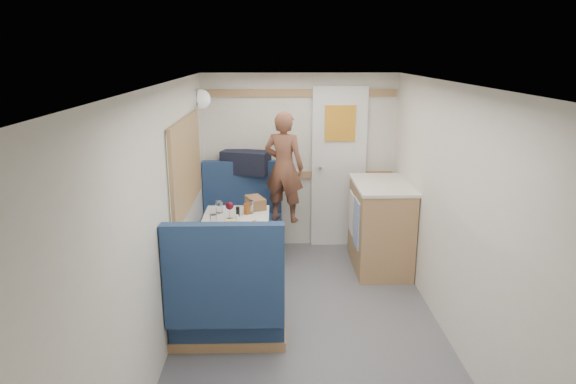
{
  "coord_description": "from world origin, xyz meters",
  "views": [
    {
      "loc": [
        -0.26,
        -3.52,
        2.22
      ],
      "look_at": [
        -0.16,
        0.9,
        1.01
      ],
      "focal_mm": 32.0,
      "sensor_mm": 36.0,
      "label": 1
    }
  ],
  "objects_px": {
    "tray": "(254,222)",
    "salt_grinder": "(237,219)",
    "dinette_table": "(236,235)",
    "galley_counter": "(380,225)",
    "bench_far": "(242,231)",
    "tumbler_right": "(250,207)",
    "dome_light": "(201,99)",
    "person": "(284,167)",
    "pepper_grinder": "(238,212)",
    "bench_near": "(228,305)",
    "tumbler_mid": "(219,207)",
    "beer_glass": "(247,209)",
    "tumbler_left": "(213,220)",
    "bread_loaf": "(255,203)",
    "wine_glass": "(230,206)",
    "duffel_bag": "(246,162)",
    "cheese_block": "(230,222)",
    "orange_fruit": "(254,224)"
  },
  "relations": [
    {
      "from": "tumbler_left",
      "to": "bread_loaf",
      "type": "bearing_deg",
      "value": 56.28
    },
    {
      "from": "dinette_table",
      "to": "tray",
      "type": "bearing_deg",
      "value": -28.45
    },
    {
      "from": "tumbler_left",
      "to": "beer_glass",
      "type": "bearing_deg",
      "value": 49.89
    },
    {
      "from": "wine_glass",
      "to": "tumbler_right",
      "type": "height_order",
      "value": "wine_glass"
    },
    {
      "from": "dome_light",
      "to": "person",
      "type": "relative_size",
      "value": 0.17
    },
    {
      "from": "orange_fruit",
      "to": "dinette_table",
      "type": "bearing_deg",
      "value": 125.51
    },
    {
      "from": "galley_counter",
      "to": "pepper_grinder",
      "type": "height_order",
      "value": "galley_counter"
    },
    {
      "from": "bench_far",
      "to": "tumbler_left",
      "type": "xyz_separation_m",
      "value": [
        -0.18,
        -1.02,
        0.47
      ]
    },
    {
      "from": "galley_counter",
      "to": "orange_fruit",
      "type": "relative_size",
      "value": 14.08
    },
    {
      "from": "pepper_grinder",
      "to": "dome_light",
      "type": "bearing_deg",
      "value": 118.46
    },
    {
      "from": "bench_near",
      "to": "bread_loaf",
      "type": "relative_size",
      "value": 4.04
    },
    {
      "from": "orange_fruit",
      "to": "tumbler_mid",
      "type": "distance_m",
      "value": 0.61
    },
    {
      "from": "tray",
      "to": "tumbler_right",
      "type": "relative_size",
      "value": 2.73
    },
    {
      "from": "person",
      "to": "tumbler_mid",
      "type": "relative_size",
      "value": 10.38
    },
    {
      "from": "bench_far",
      "to": "tumbler_right",
      "type": "distance_m",
      "value": 0.82
    },
    {
      "from": "dinette_table",
      "to": "salt_grinder",
      "type": "distance_m",
      "value": 0.23
    },
    {
      "from": "wine_glass",
      "to": "tumbler_left",
      "type": "xyz_separation_m",
      "value": [
        -0.13,
        -0.18,
        -0.07
      ]
    },
    {
      "from": "bench_near",
      "to": "dome_light",
      "type": "bearing_deg",
      "value": 102.82
    },
    {
      "from": "dinette_table",
      "to": "bread_loaf",
      "type": "height_order",
      "value": "bread_loaf"
    },
    {
      "from": "salt_grinder",
      "to": "dinette_table",
      "type": "bearing_deg",
      "value": 102.79
    },
    {
      "from": "galley_counter",
      "to": "tumbler_mid",
      "type": "relative_size",
      "value": 8.07
    },
    {
      "from": "bench_near",
      "to": "cheese_block",
      "type": "height_order",
      "value": "bench_near"
    },
    {
      "from": "dome_light",
      "to": "tumbler_right",
      "type": "xyz_separation_m",
      "value": [
        0.51,
        -0.64,
        -0.97
      ]
    },
    {
      "from": "tray",
      "to": "tumbler_right",
      "type": "xyz_separation_m",
      "value": [
        -0.05,
        0.3,
        0.05
      ]
    },
    {
      "from": "beer_glass",
      "to": "tumbler_left",
      "type": "bearing_deg",
      "value": -130.11
    },
    {
      "from": "person",
      "to": "tumbler_mid",
      "type": "xyz_separation_m",
      "value": [
        -0.63,
        -0.56,
        -0.26
      ]
    },
    {
      "from": "person",
      "to": "pepper_grinder",
      "type": "distance_m",
      "value": 0.87
    },
    {
      "from": "cheese_block",
      "to": "salt_grinder",
      "type": "relative_size",
      "value": 1.25
    },
    {
      "from": "bench_far",
      "to": "tumbler_right",
      "type": "xyz_separation_m",
      "value": [
        0.12,
        -0.66,
        0.48
      ]
    },
    {
      "from": "galley_counter",
      "to": "duffel_bag",
      "type": "relative_size",
      "value": 1.75
    },
    {
      "from": "galley_counter",
      "to": "tray",
      "type": "distance_m",
      "value": 1.47
    },
    {
      "from": "tray",
      "to": "salt_grinder",
      "type": "distance_m",
      "value": 0.15
    },
    {
      "from": "tray",
      "to": "tumbler_left",
      "type": "distance_m",
      "value": 0.36
    },
    {
      "from": "beer_glass",
      "to": "salt_grinder",
      "type": "height_order",
      "value": "beer_glass"
    },
    {
      "from": "dinette_table",
      "to": "dome_light",
      "type": "height_order",
      "value": "dome_light"
    },
    {
      "from": "bench_far",
      "to": "tumbler_right",
      "type": "height_order",
      "value": "bench_far"
    },
    {
      "from": "wine_glass",
      "to": "tumbler_mid",
      "type": "xyz_separation_m",
      "value": [
        -0.12,
        0.2,
        -0.07
      ]
    },
    {
      "from": "galley_counter",
      "to": "pepper_grinder",
      "type": "relative_size",
      "value": 9.63
    },
    {
      "from": "tray",
      "to": "tumbler_mid",
      "type": "bearing_deg",
      "value": 137.38
    },
    {
      "from": "tumbler_right",
      "to": "orange_fruit",
      "type": "bearing_deg",
      "value": -82.2
    },
    {
      "from": "dinette_table",
      "to": "salt_grinder",
      "type": "relative_size",
      "value": 11.23
    },
    {
      "from": "duffel_bag",
      "to": "galley_counter",
      "type": "bearing_deg",
      "value": -4.69
    },
    {
      "from": "dinette_table",
      "to": "cheese_block",
      "type": "xyz_separation_m",
      "value": [
        -0.03,
        -0.16,
        0.19
      ]
    },
    {
      "from": "tumbler_right",
      "to": "pepper_grinder",
      "type": "height_order",
      "value": "tumbler_right"
    },
    {
      "from": "tumbler_right",
      "to": "beer_glass",
      "type": "height_order",
      "value": "tumbler_right"
    },
    {
      "from": "duffel_bag",
      "to": "tumbler_right",
      "type": "xyz_separation_m",
      "value": [
        0.08,
        -0.91,
        -0.25
      ]
    },
    {
      "from": "bench_far",
      "to": "salt_grinder",
      "type": "distance_m",
      "value": 1.08
    },
    {
      "from": "wine_glass",
      "to": "salt_grinder",
      "type": "height_order",
      "value": "wine_glass"
    },
    {
      "from": "tumbler_left",
      "to": "beer_glass",
      "type": "relative_size",
      "value": 0.99
    },
    {
      "from": "bench_far",
      "to": "salt_grinder",
      "type": "height_order",
      "value": "bench_far"
    }
  ]
}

